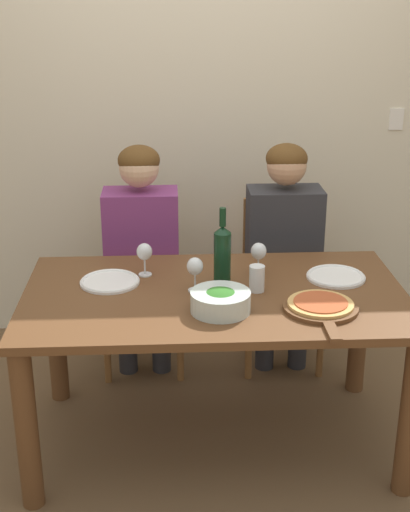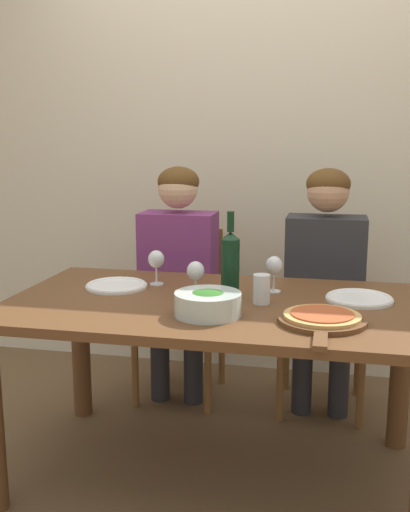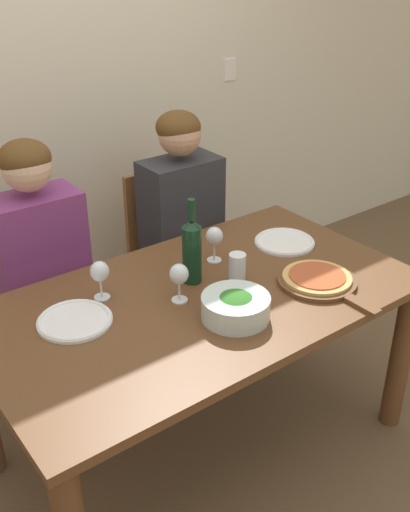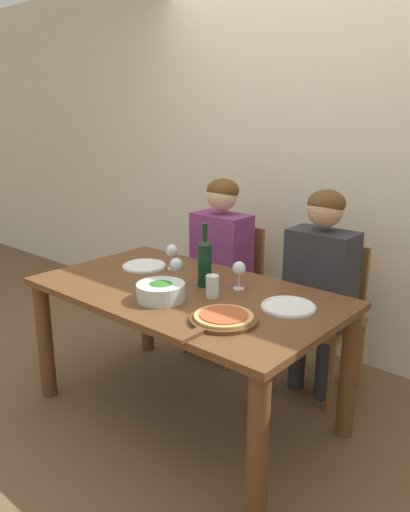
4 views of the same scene
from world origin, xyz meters
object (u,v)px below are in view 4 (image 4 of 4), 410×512
(dinner_plate_left, at_px, (144,266))
(wine_glass_centre, at_px, (176,266))
(person_man, at_px, (320,275))
(wine_glass_left, at_px, (172,252))
(wine_bottle, at_px, (205,261))
(pizza_on_board, at_px, (223,319))
(wine_glass_right, at_px, (239,270))
(person_woman, at_px, (220,252))
(broccoli_bowl, at_px, (161,291))
(water_tumbler, at_px, (212,286))
(dinner_plate_right, at_px, (288,307))
(chair_left, at_px, (229,284))
(chair_right, at_px, (326,311))

(dinner_plate_left, relative_size, wine_glass_centre, 1.72)
(person_man, xyz_separation_m, wine_glass_left, (-0.71, -0.48, 0.11))
(person_man, height_order, wine_glass_centre, person_man)
(wine_bottle, relative_size, pizza_on_board, 0.76)
(dinner_plate_left, height_order, pizza_on_board, pizza_on_board)
(wine_glass_left, xyz_separation_m, wine_glass_right, (0.51, -0.02, 0.00))
(person_man, relative_size, wine_glass_centre, 8.07)
(person_woman, height_order, dinner_plate_left, person_woman)
(broccoli_bowl, xyz_separation_m, wine_glass_left, (-0.31, 0.39, 0.06))
(broccoli_bowl, height_order, wine_glass_centre, wine_glass_centre)
(water_tumbler, bearing_deg, dinner_plate_right, 18.03)
(person_man, distance_m, dinner_plate_left, 1.03)
(chair_left, bearing_deg, dinner_plate_right, -37.33)
(dinner_plate_right, bearing_deg, person_woman, 147.38)
(wine_glass_left, bearing_deg, dinner_plate_left, -150.65)
(dinner_plate_left, xyz_separation_m, wine_glass_centre, (0.37, -0.10, 0.10))
(wine_glass_left, distance_m, water_tumbler, 0.52)
(pizza_on_board, xyz_separation_m, wine_glass_centre, (-0.49, 0.22, 0.09))
(chair_right, distance_m, wine_bottle, 0.87)
(chair_left, height_order, water_tumbler, chair_left)
(wine_bottle, height_order, wine_glass_centre, wine_bottle)
(chair_right, xyz_separation_m, person_woman, (-0.74, -0.11, 0.25))
(chair_right, xyz_separation_m, person_man, (0.00, -0.11, 0.25))
(wine_bottle, height_order, broccoli_bowl, wine_bottle)
(chair_left, relative_size, dinner_plate_right, 3.38)
(wine_glass_centre, bearing_deg, person_woman, 110.40)
(wine_glass_right, distance_m, water_tumbler, 0.19)
(person_woman, xyz_separation_m, wine_glass_right, (0.54, -0.50, 0.11))
(water_tumbler, bearing_deg, broccoli_bowl, -131.03)
(wine_glass_right, bearing_deg, wine_bottle, -155.17)
(water_tumbler, bearing_deg, wine_glass_right, 81.04)
(chair_right, height_order, person_woman, person_woman)
(broccoli_bowl, distance_m, wine_glass_centre, 0.24)
(pizza_on_board, bearing_deg, wine_glass_left, 150.20)
(person_man, xyz_separation_m, wine_glass_centre, (-0.49, -0.67, 0.11))
(person_woman, relative_size, person_man, 1.00)
(wine_glass_centre, relative_size, water_tumbler, 1.33)
(broccoli_bowl, distance_m, wine_glass_right, 0.43)
(dinner_plate_right, relative_size, wine_glass_centre, 1.72)
(wine_bottle, distance_m, water_tumbler, 0.19)
(person_man, height_order, dinner_plate_left, person_man)
(person_woman, relative_size, dinner_plate_right, 4.69)
(wine_glass_left, relative_size, wine_glass_centre, 1.00)
(chair_right, height_order, wine_glass_centre, wine_glass_centre)
(wine_bottle, xyz_separation_m, wine_glass_left, (-0.34, 0.10, -0.03))
(person_woman, xyz_separation_m, pizza_on_board, (0.74, -0.89, 0.02))
(pizza_on_board, distance_m, wine_glass_centre, 0.55)
(wine_glass_left, bearing_deg, wine_glass_right, -2.38)
(chair_left, bearing_deg, wine_glass_left, -86.90)
(pizza_on_board, xyz_separation_m, wine_glass_right, (-0.21, 0.39, 0.09))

